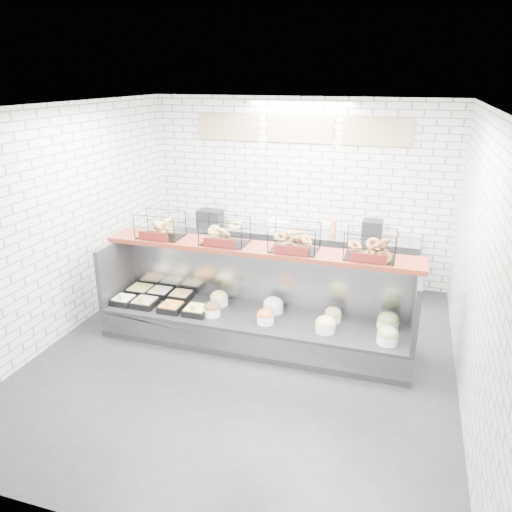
% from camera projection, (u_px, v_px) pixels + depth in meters
% --- Properties ---
extents(ground, '(5.50, 5.50, 0.00)m').
position_uv_depth(ground, '(246.00, 354.00, 6.29)').
color(ground, black).
rests_on(ground, ground).
extents(room_shell, '(5.02, 5.51, 3.01)m').
position_uv_depth(room_shell, '(261.00, 183.00, 6.13)').
color(room_shell, silver).
rests_on(room_shell, ground).
extents(display_case, '(4.00, 0.90, 1.20)m').
position_uv_depth(display_case, '(254.00, 318.00, 6.49)').
color(display_case, black).
rests_on(display_case, ground).
extents(bagel_shelf, '(4.10, 0.50, 0.40)m').
position_uv_depth(bagel_shelf, '(259.00, 238.00, 6.28)').
color(bagel_shelf, '#541A12').
rests_on(bagel_shelf, display_case).
extents(prep_counter, '(4.00, 0.60, 1.20)m').
position_uv_depth(prep_counter, '(292.00, 256.00, 8.31)').
color(prep_counter, '#93969B').
rests_on(prep_counter, ground).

